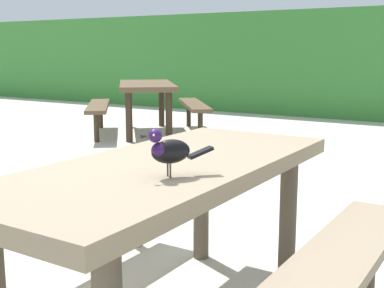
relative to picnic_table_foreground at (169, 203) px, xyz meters
name	(u,v)px	position (x,y,z in m)	size (l,w,h in m)	color
picnic_table_foreground	(169,203)	(0.00, 0.00, 0.00)	(1.71, 1.81, 0.74)	#84725B
bird_grackle	(168,150)	(0.15, -0.23, 0.29)	(0.19, 0.25, 0.18)	black
picnic_table_mid_left	(147,96)	(-3.27, 4.28, 0.00)	(2.38, 2.39, 0.74)	brown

